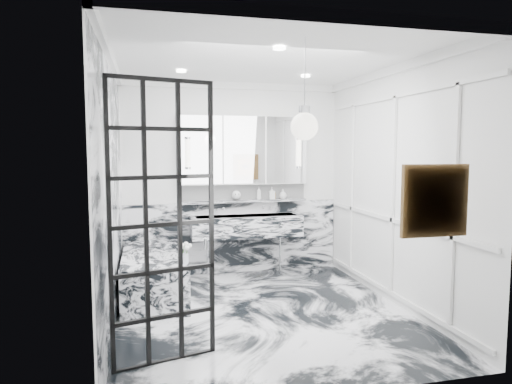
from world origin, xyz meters
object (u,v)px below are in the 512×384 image
object	(u,v)px
crittall_door	(163,225)
bathtub	(154,275)
trough_sink	(246,226)
mirror_cabinet	(244,150)

from	to	relation	value
crittall_door	bathtub	size ratio (longest dim) A/B	1.46
trough_sink	crittall_door	bearing A→B (deg)	-116.89
crittall_door	mirror_cabinet	bearing A→B (deg)	49.90
trough_sink	bathtub	xyz separation A→B (m)	(-1.33, -0.66, -0.45)
trough_sink	mirror_cabinet	xyz separation A→B (m)	(-0.00, 0.17, 1.09)
trough_sink	bathtub	world-z (taller)	trough_sink
mirror_cabinet	bathtub	distance (m)	2.20
trough_sink	mirror_cabinet	world-z (taller)	mirror_cabinet
mirror_cabinet	bathtub	bearing A→B (deg)	-147.94
crittall_door	bathtub	xyz separation A→B (m)	(-0.06, 1.83, -0.93)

